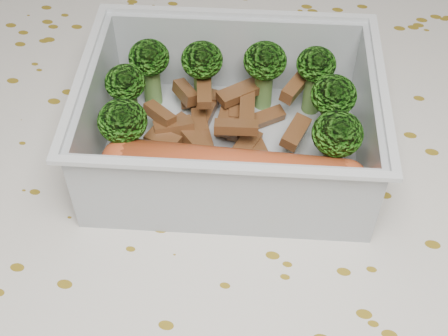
# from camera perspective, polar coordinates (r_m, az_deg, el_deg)

# --- Properties ---
(dining_table) EXTENTS (1.40, 0.90, 0.75)m
(dining_table) POSITION_cam_1_polar(r_m,az_deg,el_deg) (0.48, -0.55, -9.69)
(dining_table) COLOR brown
(dining_table) RESTS_ON ground
(tablecloth) EXTENTS (1.46, 0.96, 0.19)m
(tablecloth) POSITION_cam_1_polar(r_m,az_deg,el_deg) (0.44, -0.59, -6.23)
(tablecloth) COLOR silver
(tablecloth) RESTS_ON dining_table
(lunch_container) EXTENTS (0.22, 0.18, 0.07)m
(lunch_container) POSITION_cam_1_polar(r_m,az_deg,el_deg) (0.42, 0.56, 3.51)
(lunch_container) COLOR silver
(lunch_container) RESTS_ON tablecloth
(broccoli_florets) EXTENTS (0.17, 0.11, 0.05)m
(broccoli_florets) POSITION_cam_1_polar(r_m,az_deg,el_deg) (0.42, 0.88, 7.03)
(broccoli_florets) COLOR #608C3F
(broccoli_florets) RESTS_ON lunch_container
(meat_pile) EXTENTS (0.11, 0.09, 0.03)m
(meat_pile) POSITION_cam_1_polar(r_m,az_deg,el_deg) (0.44, -0.60, 4.41)
(meat_pile) COLOR brown
(meat_pile) RESTS_ON lunch_container
(sausage) EXTENTS (0.17, 0.04, 0.03)m
(sausage) POSITION_cam_1_polar(r_m,az_deg,el_deg) (0.39, 0.84, -0.39)
(sausage) COLOR #B64722
(sausage) RESTS_ON lunch_container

